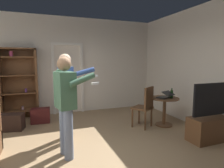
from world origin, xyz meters
TOP-DOWN VIEW (x-y plane):
  - ground_plane at (0.00, 0.00)m, footprint 6.48×6.48m
  - wall_back at (0.00, 2.98)m, footprint 6.13×0.12m
  - wall_right at (3.00, 0.00)m, footprint 0.12×6.08m
  - doorway_frame at (0.19, 2.90)m, footprint 0.93×0.08m
  - bookshelf at (-1.13, 2.76)m, footprint 0.94×0.32m
  - tv_flatscreen at (2.64, -0.16)m, footprint 1.10×0.40m
  - side_table at (2.25, 0.91)m, footprint 0.69×0.69m
  - laptop at (2.23, 0.87)m, footprint 0.42×0.42m
  - bottle_on_table at (2.39, 0.83)m, footprint 0.06×0.06m
  - wooden_chair at (1.72, 0.95)m, footprint 0.58×0.58m
  - person_blue_shirt at (-0.20, 0.23)m, footprint 0.69×0.59m
  - person_striped_shirt at (-0.11, 0.91)m, footprint 0.73×0.53m
  - suitcase_dark at (-1.26, 1.88)m, footprint 0.58×0.42m
  - suitcase_small at (-0.63, 2.21)m, footprint 0.48×0.33m

SIDE VIEW (x-z plane):
  - ground_plane at x=0.00m, z-range 0.00..0.00m
  - suitcase_small at x=-0.63m, z-range 0.00..0.37m
  - suitcase_dark at x=-1.26m, z-range 0.00..0.38m
  - tv_flatscreen at x=2.64m, z-range -0.24..0.93m
  - side_table at x=2.25m, z-range 0.13..0.83m
  - wooden_chair at x=1.72m, z-range 0.05..1.04m
  - laptop at x=2.23m, z-range 0.67..0.84m
  - bottle_on_table at x=2.39m, z-range 0.68..0.92m
  - person_blue_shirt at x=-0.20m, z-range 0.12..1.78m
  - person_striped_shirt at x=-0.11m, z-range 0.13..1.87m
  - bookshelf at x=-1.13m, z-range 0.08..2.01m
  - doorway_frame at x=0.19m, z-range 0.16..2.29m
  - wall_back at x=0.00m, z-range 0.00..2.89m
  - wall_right at x=3.00m, z-range 0.00..2.89m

